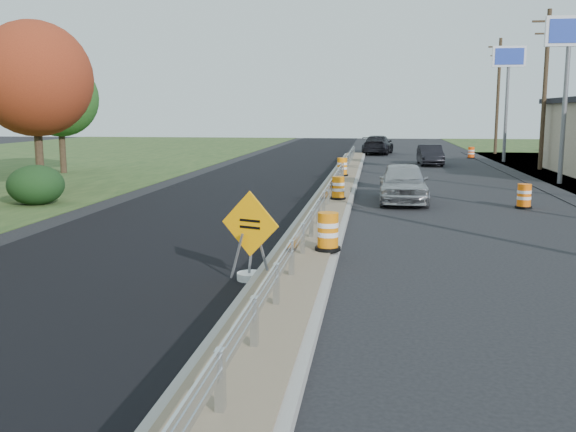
# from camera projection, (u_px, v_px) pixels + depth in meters

# --- Properties ---
(ground) EXTENTS (140.00, 140.00, 0.00)m
(ground) POSITION_uv_depth(u_px,v_px,m) (311.00, 245.00, 16.84)
(ground) COLOR black
(ground) RESTS_ON ground
(milled_overlay) EXTENTS (7.20, 120.00, 0.01)m
(milled_overlay) POSITION_uv_depth(u_px,v_px,m) (232.00, 194.00, 27.20)
(milled_overlay) COLOR black
(milled_overlay) RESTS_ON ground
(median) EXTENTS (1.60, 55.00, 0.23)m
(median) POSITION_uv_depth(u_px,v_px,m) (332.00, 200.00, 24.64)
(median) COLOR gray
(median) RESTS_ON ground
(guardrail) EXTENTS (0.10, 46.15, 0.72)m
(guardrail) POSITION_uv_depth(u_px,v_px,m) (334.00, 181.00, 25.52)
(guardrail) COLOR silver
(guardrail) RESTS_ON median
(pylon_sign_mid) EXTENTS (2.20, 0.30, 7.90)m
(pylon_sign_mid) POSITION_uv_depth(u_px,v_px,m) (569.00, 47.00, 30.05)
(pylon_sign_mid) COLOR slate
(pylon_sign_mid) RESTS_ON ground
(pylon_sign_north) EXTENTS (2.20, 0.30, 7.90)m
(pylon_sign_north) POSITION_uv_depth(u_px,v_px,m) (509.00, 67.00, 43.74)
(pylon_sign_north) COLOR slate
(pylon_sign_north) RESTS_ON ground
(utility_pole_nmid) EXTENTS (1.90, 0.26, 9.40)m
(utility_pole_nmid) POSITION_uv_depth(u_px,v_px,m) (545.00, 87.00, 37.99)
(utility_pole_nmid) COLOR #473523
(utility_pole_nmid) RESTS_ON ground
(utility_pole_north) EXTENTS (1.90, 0.26, 9.40)m
(utility_pole_north) POSITION_uv_depth(u_px,v_px,m) (498.00, 94.00, 52.66)
(utility_pole_north) COLOR #473523
(utility_pole_north) RESTS_ON ground
(hedge_north) EXTENTS (2.09, 2.09, 1.52)m
(hedge_north) POSITION_uv_depth(u_px,v_px,m) (36.00, 185.00, 24.05)
(hedge_north) COLOR black
(hedge_north) RESTS_ON ground
(tree_near_red) EXTENTS (4.95, 4.95, 7.35)m
(tree_near_red) POSITION_uv_depth(u_px,v_px,m) (35.00, 79.00, 27.57)
(tree_near_red) COLOR #473523
(tree_near_red) RESTS_ON ground
(tree_near_back) EXTENTS (4.29, 4.29, 6.37)m
(tree_near_back) POSITION_uv_depth(u_px,v_px,m) (60.00, 98.00, 35.90)
(tree_near_back) COLOR #473523
(tree_near_back) RESTS_ON ground
(caution_sign) EXTENTS (1.28, 0.57, 1.87)m
(caution_sign) POSITION_uv_depth(u_px,v_px,m) (250.00, 258.00, 13.25)
(caution_sign) COLOR white
(caution_sign) RESTS_ON ground
(barrel_median_near) EXTENTS (0.61, 0.61, 0.90)m
(barrel_median_near) POSITION_uv_depth(u_px,v_px,m) (328.00, 232.00, 15.09)
(barrel_median_near) COLOR black
(barrel_median_near) RESTS_ON median
(barrel_median_mid) EXTENTS (0.58, 0.58, 0.85)m
(barrel_median_mid) POSITION_uv_depth(u_px,v_px,m) (338.00, 188.00, 23.96)
(barrel_median_mid) COLOR black
(barrel_median_mid) RESTS_ON median
(barrel_median_far) EXTENTS (0.63, 0.63, 0.92)m
(barrel_median_far) POSITION_uv_depth(u_px,v_px,m) (342.00, 167.00, 32.76)
(barrel_median_far) COLOR black
(barrel_median_far) RESTS_ON median
(barrel_shoulder_near) EXTENTS (0.61, 0.61, 0.89)m
(barrel_shoulder_near) POSITION_uv_depth(u_px,v_px,m) (524.00, 197.00, 23.25)
(barrel_shoulder_near) COLOR black
(barrel_shoulder_near) RESTS_ON ground
(barrel_shoulder_far) EXTENTS (0.58, 0.58, 0.86)m
(barrel_shoulder_far) POSITION_uv_depth(u_px,v_px,m) (471.00, 153.00, 48.45)
(barrel_shoulder_far) COLOR black
(barrel_shoulder_far) RESTS_ON ground
(car_silver) EXTENTS (1.85, 4.55, 1.55)m
(car_silver) POSITION_uv_depth(u_px,v_px,m) (403.00, 182.00, 24.76)
(car_silver) COLOR #A5A6AA
(car_silver) RESTS_ON ground
(car_dark_mid) EXTENTS (1.55, 4.12, 1.34)m
(car_dark_mid) POSITION_uv_depth(u_px,v_px,m) (430.00, 155.00, 42.17)
(car_dark_mid) COLOR black
(car_dark_mid) RESTS_ON ground
(car_dark_far) EXTENTS (2.82, 5.56, 1.55)m
(car_dark_far) POSITION_uv_depth(u_px,v_px,m) (378.00, 145.00, 53.24)
(car_dark_far) COLOR black
(car_dark_far) RESTS_ON ground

